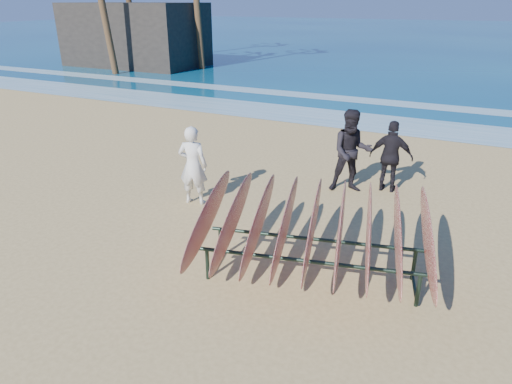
# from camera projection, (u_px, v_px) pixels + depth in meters

# --- Properties ---
(ground) EXTENTS (120.00, 120.00, 0.00)m
(ground) POSITION_uv_depth(u_px,v_px,m) (234.00, 266.00, 7.11)
(ground) COLOR tan
(ground) RESTS_ON ground
(ocean) EXTENTS (160.00, 160.00, 0.00)m
(ocean) POSITION_uv_depth(u_px,v_px,m) (462.00, 36.00, 52.64)
(ocean) COLOR navy
(ocean) RESTS_ON ground
(foam_near) EXTENTS (160.00, 160.00, 0.00)m
(foam_near) POSITION_uv_depth(u_px,v_px,m) (375.00, 123.00, 15.39)
(foam_near) COLOR white
(foam_near) RESTS_ON ground
(foam_far) EXTENTS (160.00, 160.00, 0.00)m
(foam_far) POSITION_uv_depth(u_px,v_px,m) (395.00, 103.00, 18.29)
(foam_far) COLOR white
(foam_far) RESTS_ON ground
(surfboard_rack) EXTENTS (3.64, 3.12, 1.38)m
(surfboard_rack) POSITION_uv_depth(u_px,v_px,m) (313.00, 227.00, 6.45)
(surfboard_rack) COLOR black
(surfboard_rack) RESTS_ON ground
(person_white) EXTENTS (0.66, 0.52, 1.60)m
(person_white) POSITION_uv_depth(u_px,v_px,m) (193.00, 166.00, 9.03)
(person_white) COLOR silver
(person_white) RESTS_ON ground
(person_dark_a) EXTENTS (1.05, 0.95, 1.78)m
(person_dark_a) POSITION_uv_depth(u_px,v_px,m) (351.00, 151.00, 9.59)
(person_dark_a) COLOR black
(person_dark_a) RESTS_ON ground
(person_dark_b) EXTENTS (0.92, 0.41, 1.54)m
(person_dark_b) POSITION_uv_depth(u_px,v_px,m) (391.00, 157.00, 9.64)
(person_dark_b) COLOR black
(person_dark_b) RESTS_ON ground
(building) EXTENTS (8.29, 4.61, 3.68)m
(building) POSITION_uv_depth(u_px,v_px,m) (135.00, 35.00, 28.17)
(building) COLOR #2D2823
(building) RESTS_ON ground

